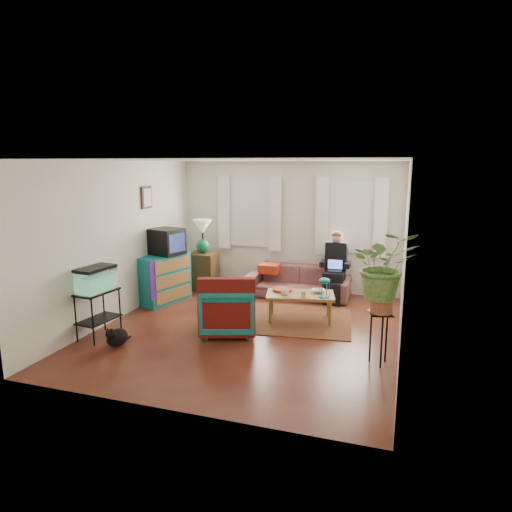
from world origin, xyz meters
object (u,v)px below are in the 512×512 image
(sofa, at_px, (298,277))
(coffee_table, at_px, (300,307))
(plant_stand, at_px, (379,338))
(aquarium_stand, at_px, (99,315))
(dresser, at_px, (163,278))
(armchair, at_px, (228,306))
(side_table, at_px, (204,271))

(sofa, xyz_separation_m, coffee_table, (0.35, -1.36, -0.16))
(coffee_table, relative_size, plant_stand, 1.58)
(sofa, distance_m, aquarium_stand, 3.83)
(coffee_table, distance_m, plant_stand, 1.89)
(sofa, distance_m, plant_stand, 3.18)
(sofa, height_order, plant_stand, sofa)
(dresser, xyz_separation_m, armchair, (1.73, -1.09, -0.03))
(dresser, relative_size, aquarium_stand, 1.39)
(dresser, relative_size, coffee_table, 0.91)
(armchair, xyz_separation_m, coffee_table, (0.93, 0.87, -0.19))
(armchair, bearing_deg, coffee_table, -155.58)
(aquarium_stand, bearing_deg, sofa, 59.40)
(armchair, bearing_deg, aquarium_stand, 6.79)
(aquarium_stand, bearing_deg, plant_stand, 11.69)
(dresser, relative_size, plant_stand, 1.43)
(dresser, height_order, plant_stand, dresser)
(side_table, bearing_deg, plant_stand, -35.48)
(side_table, distance_m, coffee_table, 2.65)
(sofa, distance_m, coffee_table, 1.41)
(dresser, distance_m, aquarium_stand, 1.91)
(armchair, distance_m, plant_stand, 2.32)
(side_table, xyz_separation_m, coffee_table, (2.32, -1.28, -0.15))
(side_table, relative_size, armchair, 0.91)
(aquarium_stand, bearing_deg, coffee_table, 38.94)
(sofa, height_order, coffee_table, sofa)
(side_table, distance_m, armchair, 2.55)
(armchair, bearing_deg, sofa, -123.08)
(side_table, height_order, coffee_table, side_table)
(aquarium_stand, relative_size, plant_stand, 1.03)
(side_table, relative_size, aquarium_stand, 1.06)
(plant_stand, bearing_deg, coffee_table, 135.13)
(sofa, bearing_deg, plant_stand, -58.36)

